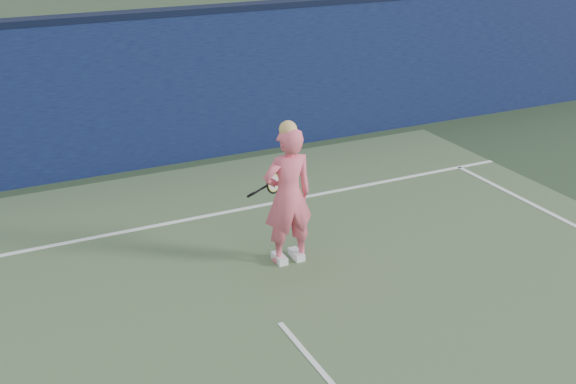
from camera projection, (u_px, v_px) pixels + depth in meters
ground at (324, 375)px, 7.06m from camera, size 80.00×80.00×0.00m
backstop_wall at (138, 94)px, 11.96m from camera, size 24.00×0.40×2.50m
wall_cap at (132, 15)px, 11.46m from camera, size 24.00×0.42×0.10m
player at (288, 196)px, 8.90m from camera, size 0.66×0.44×1.86m
racket at (272, 184)px, 9.28m from camera, size 0.54×0.16×0.29m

